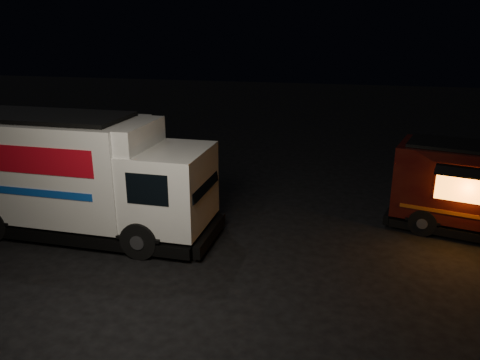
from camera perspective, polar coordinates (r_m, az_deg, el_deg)
name	(u,v)px	position (r m, az deg, el deg)	size (l,w,h in m)	color
ground	(222,256)	(12.50, -2.21, -9.25)	(80.00, 80.00, 0.00)	black
white_truck	(85,176)	(13.99, -18.40, 0.48)	(7.60, 2.59, 3.45)	silver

